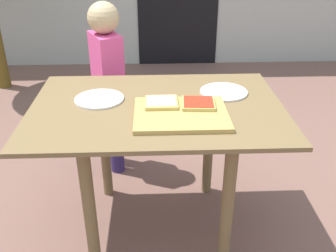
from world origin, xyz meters
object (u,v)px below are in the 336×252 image
object	(u,v)px
cutting_board	(181,114)
child_left	(108,77)
dining_table	(157,129)
plate_white_right	(224,92)
pizza_slice_far_right	(198,103)
plate_white_left	(99,99)
pizza_slice_far_left	(161,102)

from	to	relation	value
cutting_board	child_left	bearing A→B (deg)	118.51
dining_table	plate_white_right	bearing A→B (deg)	22.21
pizza_slice_far_right	cutting_board	bearing A→B (deg)	-140.48
dining_table	plate_white_left	distance (m)	0.32
dining_table	pizza_slice_far_right	world-z (taller)	pizza_slice_far_right
cutting_board	plate_white_left	distance (m)	0.43
child_left	plate_white_right	bearing A→B (deg)	-37.23
plate_white_right	pizza_slice_far_left	bearing A→B (deg)	-152.03
dining_table	child_left	bearing A→B (deg)	115.42
cutting_board	plate_white_right	distance (m)	0.35
pizza_slice_far_left	plate_white_right	world-z (taller)	pizza_slice_far_left
plate_white_left	child_left	distance (m)	0.55
dining_table	plate_white_right	distance (m)	0.39
pizza_slice_far_right	plate_white_right	xyz separation A→B (m)	(0.15, 0.19, -0.02)
cutting_board	pizza_slice_far_right	size ratio (longest dim) A/B	2.63
pizza_slice_far_right	plate_white_right	world-z (taller)	pizza_slice_far_right
dining_table	plate_white_left	world-z (taller)	plate_white_left
cutting_board	child_left	world-z (taller)	child_left
child_left	pizza_slice_far_right	bearing A→B (deg)	-54.01
plate_white_right	cutting_board	bearing A→B (deg)	-132.56
child_left	plate_white_left	bearing A→B (deg)	-88.07
cutting_board	pizza_slice_far_left	size ratio (longest dim) A/B	2.76
child_left	pizza_slice_far_left	bearing A→B (deg)	-64.09
pizza_slice_far_right	plate_white_left	distance (m)	0.48
pizza_slice_far_left	plate_white_left	xyz separation A→B (m)	(-0.30, 0.11, -0.02)
cutting_board	plate_white_right	world-z (taller)	cutting_board
dining_table	plate_white_right	xyz separation A→B (m)	(0.34, 0.14, 0.13)
cutting_board	dining_table	bearing A→B (deg)	132.16
cutting_board	plate_white_left	xyz separation A→B (m)	(-0.38, 0.19, -0.00)
pizza_slice_far_right	plate_white_right	size ratio (longest dim) A/B	0.66
cutting_board	plate_white_left	world-z (taller)	cutting_board
dining_table	plate_white_left	xyz separation A→B (m)	(-0.28, 0.07, 0.13)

